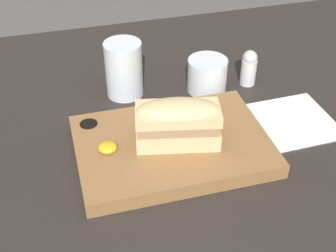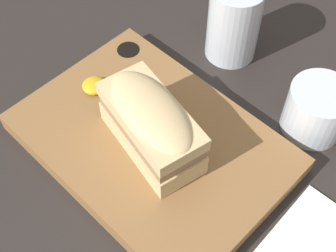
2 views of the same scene
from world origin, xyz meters
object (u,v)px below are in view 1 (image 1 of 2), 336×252
(napkin, at_px, (294,121))
(sandwich, at_px, (178,121))
(wine_glass, at_px, (207,77))
(salt_shaker, at_px, (249,67))
(water_glass, at_px, (124,72))
(serving_board, at_px, (171,146))

(napkin, bearing_deg, sandwich, -173.05)
(wine_glass, bearing_deg, sandwich, -122.84)
(napkin, bearing_deg, salt_shaker, 102.36)
(sandwich, distance_m, water_glass, 0.22)
(napkin, bearing_deg, water_glass, 147.89)
(napkin, xyz_separation_m, salt_shaker, (-0.03, 0.15, 0.04))
(sandwich, xyz_separation_m, wine_glass, (0.12, 0.18, -0.04))
(water_glass, bearing_deg, sandwich, -76.87)
(serving_board, height_order, wine_glass, wine_glass)
(serving_board, xyz_separation_m, salt_shaker, (0.22, 0.18, 0.03))
(wine_glass, distance_m, salt_shaker, 0.09)
(sandwich, relative_size, wine_glass, 1.85)
(sandwich, relative_size, salt_shaker, 1.94)
(salt_shaker, bearing_deg, wine_glass, 179.72)
(salt_shaker, bearing_deg, water_glass, 173.01)
(sandwich, height_order, napkin, sandwich)
(sandwich, bearing_deg, water_glass, 103.13)
(serving_board, distance_m, wine_glass, 0.22)
(wine_glass, height_order, salt_shaker, salt_shaker)
(sandwich, distance_m, napkin, 0.26)
(salt_shaker, bearing_deg, sandwich, -139.13)
(water_glass, xyz_separation_m, wine_glass, (0.17, -0.03, -0.02))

